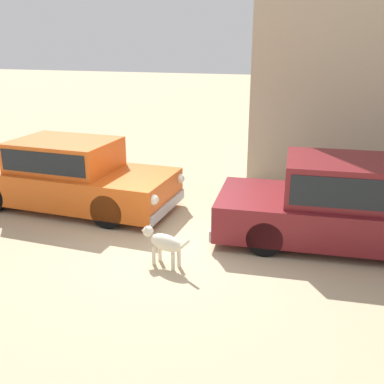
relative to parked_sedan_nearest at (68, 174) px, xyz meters
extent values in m
plane|color=tan|center=(2.85, -1.07, -0.71)|extent=(80.00, 80.00, 0.00)
cube|color=#D15619|center=(0.01, 0.00, -0.22)|extent=(4.55, 1.89, 0.67)
cube|color=#D15619|center=(-0.03, 0.00, 0.42)|extent=(2.12, 1.57, 0.61)
cube|color=black|center=(-0.03, 0.00, 0.43)|extent=(1.95, 1.59, 0.43)
cube|color=#999BA0|center=(2.24, -0.07, -0.45)|extent=(0.18, 1.72, 0.20)
sphere|color=silver|center=(2.29, 0.62, -0.07)|extent=(0.20, 0.20, 0.20)
sphere|color=silver|center=(2.24, -0.77, -0.07)|extent=(0.20, 0.20, 0.20)
cube|color=red|center=(-2.19, 0.83, -0.05)|extent=(0.05, 0.18, 0.18)
cylinder|color=black|center=(1.39, 0.73, -0.37)|extent=(0.68, 0.22, 0.67)
cylinder|color=black|center=(1.33, -0.82, -0.37)|extent=(0.68, 0.22, 0.67)
cylinder|color=black|center=(-1.31, 0.82, -0.37)|extent=(0.68, 0.22, 0.67)
cube|color=maroon|center=(5.59, -0.19, -0.24)|extent=(4.54, 2.12, 0.65)
cube|color=maroon|center=(5.55, -0.20, 0.44)|extent=(2.14, 1.69, 0.71)
cube|color=black|center=(5.55, -0.20, 0.45)|extent=(1.98, 1.70, 0.49)
cube|color=#999BA0|center=(3.41, -0.36, -0.45)|extent=(0.25, 1.75, 0.20)
cube|color=red|center=(3.35, 0.41, -0.07)|extent=(0.05, 0.18, 0.18)
cube|color=red|center=(3.47, -1.13, -0.07)|extent=(0.05, 0.18, 0.18)
cylinder|color=black|center=(4.21, 0.49, -0.40)|extent=(0.62, 0.25, 0.61)
cylinder|color=black|center=(4.33, -1.09, -0.40)|extent=(0.62, 0.25, 0.61)
cylinder|color=beige|center=(2.70, -1.94, -0.56)|extent=(0.06, 0.06, 0.30)
cylinder|color=beige|center=(2.75, -1.79, -0.56)|extent=(0.06, 0.06, 0.30)
cylinder|color=beige|center=(3.07, -2.05, -0.56)|extent=(0.06, 0.06, 0.30)
cylinder|color=beige|center=(3.11, -1.90, -0.56)|extent=(0.06, 0.06, 0.30)
ellipsoid|color=beige|center=(2.91, -1.92, -0.31)|extent=(0.62, 0.37, 0.27)
sphere|color=beige|center=(2.57, -1.82, -0.21)|extent=(0.18, 0.18, 0.18)
cone|color=beige|center=(2.48, -1.79, -0.22)|extent=(0.12, 0.12, 0.10)
cone|color=beige|center=(2.56, -1.87, -0.13)|extent=(0.08, 0.08, 0.08)
cone|color=beige|center=(2.59, -1.77, -0.13)|extent=(0.08, 0.08, 0.08)
cylinder|color=beige|center=(3.26, -2.02, -0.24)|extent=(0.18, 0.10, 0.18)
camera|label=1|loc=(5.15, -7.81, 2.68)|focal=41.54mm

